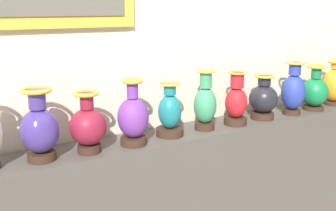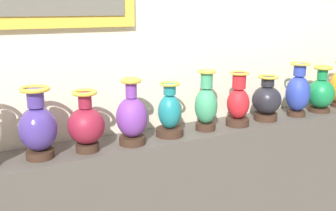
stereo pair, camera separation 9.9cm
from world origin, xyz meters
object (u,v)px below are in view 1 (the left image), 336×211
Objects in this scene: vase_cobalt at (293,91)px; vase_onyx at (263,99)px; vase_crimson at (236,102)px; vase_emerald at (315,91)px; vase_violet at (133,118)px; vase_amber at (334,84)px; vase_jade at (205,104)px; vase_burgundy at (88,126)px; vase_indigo at (40,129)px; vase_teal at (169,114)px.

vase_onyx is at bearing 175.44° from vase_cobalt.
vase_emerald is at bearing -0.52° from vase_crimson.
vase_violet is 1.06× the size of vase_amber.
vase_emerald is at bearing -1.31° from vase_jade.
vase_burgundy is at bearing -178.80° from vase_jade.
vase_burgundy is at bearing 177.61° from vase_violet.
vase_indigo reaches higher than vase_onyx.
vase_indigo is at bearing 179.04° from vase_cobalt.
vase_indigo is 1.09× the size of vase_emerald.
vase_cobalt reaches higher than vase_burgundy.
vase_violet is 1.16× the size of vase_teal.
vase_jade is 0.23m from vase_crimson.
vase_teal is at bearing 2.45° from vase_burgundy.
vase_indigo reaches higher than vase_crimson.
vase_amber reaches higher than vase_teal.
vase_onyx is at bearing 0.42° from vase_burgundy.
vase_teal is 0.91× the size of vase_amber.
vase_cobalt is at bearing -178.69° from vase_emerald.
vase_cobalt is at bearing -1.92° from vase_teal.
vase_amber reaches higher than vase_crimson.
vase_violet reaches higher than vase_burgundy.
vase_teal is 1.20m from vase_emerald.
vase_burgundy is at bearing 179.79° from vase_emerald.
vase_cobalt is at bearing -0.05° from vase_violet.
vase_violet is at bearing -2.39° from vase_burgundy.
vase_indigo is at bearing 179.69° from vase_onyx.
vase_onyx is 0.90× the size of vase_emerald.
vase_cobalt is (0.72, -0.03, 0.01)m from vase_jade.
vase_burgundy is 0.93× the size of vase_amber.
vase_jade is 1.11× the size of vase_emerald.
vase_jade is at bearing 176.21° from vase_crimson.
vase_violet is 1.69m from vase_amber.
vase_onyx is 0.81× the size of vase_cobalt.
vase_onyx is (0.47, -0.01, -0.02)m from vase_jade.
vase_teal is 0.92× the size of vase_crimson.
vase_teal is 1.05× the size of vase_onyx.
vase_emerald is (0.48, -0.02, 0.00)m from vase_onyx.
vase_violet reaches higher than vase_emerald.
vase_violet is at bearing -3.23° from vase_indigo.
vase_burgundy is 1.69m from vase_emerald.
vase_cobalt is at bearing -0.45° from vase_burgundy.
vase_cobalt is 0.23m from vase_emerald.
vase_violet is (0.25, -0.01, 0.01)m from vase_burgundy.
vase_crimson reaches higher than vase_burgundy.
vase_onyx is at bearing 2.06° from vase_crimson.
vase_emerald is at bearing -1.80° from vase_onyx.
vase_violet reaches higher than vase_onyx.
vase_indigo is at bearing 179.21° from vase_crimson.
vase_burgundy is (0.23, -0.02, -0.02)m from vase_indigo.
vase_amber is at bearing 3.77° from vase_cobalt.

